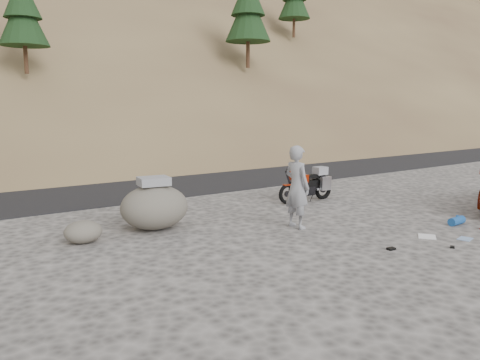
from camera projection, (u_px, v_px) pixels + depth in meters
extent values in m
plane|color=#464340|center=(339.00, 230.00, 10.93)|extent=(140.00, 140.00, 0.00)
cube|color=black|center=(170.00, 180.00, 18.26)|extent=(120.00, 7.00, 0.05)
cube|color=brown|center=(68.00, 37.00, 35.24)|extent=(110.00, 51.90, 46.72)
cube|color=brown|center=(68.00, 33.00, 35.20)|extent=(110.00, 43.28, 36.46)
cube|color=brown|center=(16.00, 2.00, 50.60)|extent=(120.00, 40.00, 30.00)
cylinder|color=#362113|center=(26.00, 56.00, 19.34)|extent=(0.17, 0.17, 1.40)
cone|color=black|center=(23.00, 18.00, 19.10)|extent=(2.00, 2.00, 2.25)
cylinder|color=#362113|center=(248.00, 52.00, 26.69)|extent=(0.22, 0.22, 1.82)
cone|color=black|center=(248.00, 15.00, 26.38)|extent=(2.60, 2.60, 2.92)
cylinder|color=#362113|center=(294.00, 26.00, 32.11)|extent=(0.18, 0.18, 1.54)
cone|color=black|center=(294.00, 0.00, 31.85)|extent=(2.20, 2.20, 2.48)
torus|color=black|center=(287.00, 194.00, 13.75)|extent=(0.61, 0.12, 0.60)
cylinder|color=black|center=(287.00, 194.00, 13.75)|extent=(0.18, 0.06, 0.18)
torus|color=black|center=(323.00, 189.00, 14.51)|extent=(0.64, 0.14, 0.64)
cylinder|color=black|center=(323.00, 189.00, 14.51)|extent=(0.20, 0.08, 0.20)
cylinder|color=black|center=(289.00, 182.00, 13.74)|extent=(0.34, 0.06, 0.74)
cylinder|color=black|center=(293.00, 170.00, 13.75)|extent=(0.05, 0.57, 0.04)
cube|color=black|center=(305.00, 185.00, 14.09)|extent=(1.10, 0.25, 0.27)
cube|color=black|center=(307.00, 191.00, 14.17)|extent=(0.42, 0.28, 0.26)
cube|color=maroon|center=(300.00, 178.00, 13.94)|extent=(0.49, 0.29, 0.28)
cube|color=maroon|center=(294.00, 175.00, 13.79)|extent=(0.28, 0.32, 0.32)
cube|color=silver|center=(292.00, 167.00, 13.72)|extent=(0.11, 0.28, 0.23)
cube|color=black|center=(311.00, 176.00, 14.17)|extent=(0.51, 0.21, 0.11)
cube|color=black|center=(320.00, 177.00, 14.36)|extent=(0.32, 0.17, 0.09)
cube|color=silver|center=(326.00, 183.00, 14.22)|extent=(0.37, 0.12, 0.41)
cube|color=silver|center=(315.00, 181.00, 14.61)|extent=(0.37, 0.12, 0.41)
cube|color=gray|center=(320.00, 171.00, 14.35)|extent=(0.39, 0.32, 0.24)
cube|color=maroon|center=(287.00, 185.00, 13.71)|extent=(0.28, 0.12, 0.04)
cylinder|color=black|center=(312.00, 196.00, 14.08)|extent=(0.03, 0.19, 0.33)
cylinder|color=silver|center=(322.00, 188.00, 14.30)|extent=(0.42, 0.09, 0.12)
imported|color=gray|center=(296.00, 227.00, 11.13)|extent=(0.52, 0.75, 1.96)
ellipsoid|color=#59554C|center=(155.00, 207.00, 10.92)|extent=(1.97, 1.82, 1.04)
cube|color=gray|center=(154.00, 181.00, 10.82)|extent=(0.71, 0.58, 0.18)
ellipsoid|color=#59554C|center=(83.00, 232.00, 9.84)|extent=(0.94, 0.89, 0.47)
cube|color=white|center=(427.00, 237.00, 10.33)|extent=(0.54, 0.53, 0.01)
cylinder|color=#1A509D|center=(457.00, 221.00, 11.35)|extent=(0.51, 0.23, 0.20)
cylinder|color=#1A509D|center=(457.00, 219.00, 11.50)|extent=(0.08, 0.08, 0.20)
cube|color=black|center=(391.00, 249.00, 9.39)|extent=(0.17, 0.14, 0.05)
cube|color=black|center=(452.00, 247.00, 9.52)|extent=(0.14, 0.13, 0.04)
cube|color=#83A0CB|center=(465.00, 239.00, 10.15)|extent=(0.40, 0.33, 0.01)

